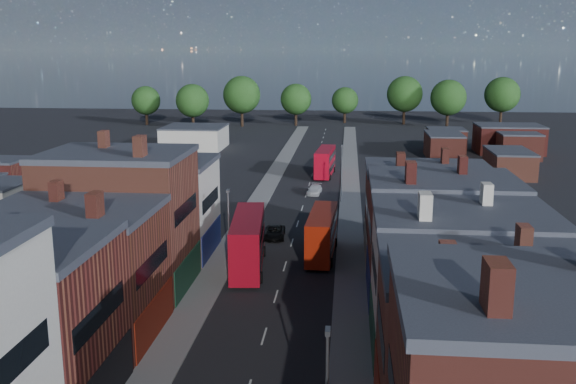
% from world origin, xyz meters
% --- Properties ---
extents(pavement_west, '(3.00, 200.00, 0.12)m').
position_xyz_m(pavement_west, '(-6.50, 50.00, 0.06)').
color(pavement_west, gray).
rests_on(pavement_west, ground).
extents(pavement_east, '(3.00, 200.00, 0.12)m').
position_xyz_m(pavement_east, '(6.50, 50.00, 0.06)').
color(pavement_east, gray).
rests_on(pavement_east, ground).
extents(terrace_east, '(12.00, 80.00, 12.88)m').
position_xyz_m(terrace_east, '(14.00, 0.00, 6.44)').
color(terrace_east, maroon).
rests_on(terrace_east, ground).
extents(lamp_post_2, '(0.25, 0.70, 8.12)m').
position_xyz_m(lamp_post_2, '(-5.20, 30.00, 4.70)').
color(lamp_post_2, slate).
rests_on(lamp_post_2, ground).
extents(lamp_post_3, '(0.25, 0.70, 8.12)m').
position_xyz_m(lamp_post_3, '(5.20, 60.00, 4.70)').
color(lamp_post_3, slate).
rests_on(lamp_post_3, ground).
extents(bus_0, '(3.94, 12.43, 5.28)m').
position_xyz_m(bus_0, '(-3.50, 30.87, 2.85)').
color(bus_0, '#AD091B').
rests_on(bus_0, ground).
extents(bus_1, '(3.11, 10.92, 4.67)m').
position_xyz_m(bus_1, '(3.50, 35.53, 2.52)').
color(bus_1, '#B21E0A').
rests_on(bus_1, ground).
extents(bus_2, '(3.33, 10.94, 4.66)m').
position_xyz_m(bus_2, '(2.21, 79.03, 2.51)').
color(bus_2, '#AC0719').
rests_on(bus_2, ground).
extents(car_2, '(2.47, 4.93, 1.34)m').
position_xyz_m(car_2, '(-2.11, 41.62, 0.67)').
color(car_2, black).
rests_on(car_2, ground).
extents(car_3, '(2.29, 4.71, 1.32)m').
position_xyz_m(car_3, '(1.20, 64.93, 0.66)').
color(car_3, silver).
rests_on(car_3, ground).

